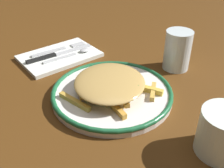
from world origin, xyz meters
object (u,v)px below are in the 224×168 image
object	(u,v)px
fork	(59,49)
water_glass	(178,51)
knife	(54,55)
spoon	(75,53)
plate	(112,93)
napkin	(60,56)
coffee_mug	(224,133)
fries_heap	(110,83)

from	to	relation	value
fork	water_glass	bearing A→B (deg)	36.73
knife	spoon	xyz separation A→B (m)	(0.03, 0.05, 0.00)
fork	knife	bearing A→B (deg)	-49.99
plate	knife	xyz separation A→B (m)	(-0.26, -0.02, 0.00)
plate	water_glass	bearing A→B (deg)	89.24
knife	water_glass	xyz separation A→B (m)	(0.26, 0.25, 0.04)
napkin	coffee_mug	size ratio (longest dim) A/B	1.87
water_glass	plate	bearing A→B (deg)	-90.76
knife	water_glass	size ratio (longest dim) A/B	1.92
knife	spoon	size ratio (longest dim) A/B	1.38
plate	fries_heap	bearing A→B (deg)	-74.95
fries_heap	napkin	bearing A→B (deg)	178.26
spoon	water_glass	world-z (taller)	water_glass
napkin	spoon	size ratio (longest dim) A/B	1.47
coffee_mug	spoon	bearing A→B (deg)	-178.47
plate	spoon	xyz separation A→B (m)	(-0.23, 0.04, 0.00)
fork	spoon	distance (m)	0.06
napkin	coffee_mug	bearing A→B (deg)	5.30
fries_heap	coffee_mug	world-z (taller)	coffee_mug
plate	napkin	xyz separation A→B (m)	(-0.26, 0.00, -0.01)
fork	coffee_mug	world-z (taller)	coffee_mug
spoon	water_glass	distance (m)	0.30
water_glass	coffee_mug	world-z (taller)	water_glass
water_glass	fries_heap	bearing A→B (deg)	-90.36
water_glass	coffee_mug	xyz separation A→B (m)	(0.26, -0.18, -0.01)
knife	napkin	bearing A→B (deg)	87.06
fries_heap	coffee_mug	size ratio (longest dim) A/B	2.02
water_glass	fork	bearing A→B (deg)	-143.27
spoon	water_glass	size ratio (longest dim) A/B	1.40
spoon	napkin	bearing A→B (deg)	-130.61
plate	knife	distance (m)	0.26
napkin	fork	distance (m)	0.03
napkin	knife	bearing A→B (deg)	-92.94
coffee_mug	fork	bearing A→B (deg)	-176.24
napkin	plate	bearing A→B (deg)	-0.46
fork	coffee_mug	xyz separation A→B (m)	(0.54, 0.04, 0.03)
fork	knife	distance (m)	0.04
fries_heap	napkin	xyz separation A→B (m)	(-0.26, 0.01, -0.04)
fork	fries_heap	bearing A→B (deg)	-4.01
fork	water_glass	distance (m)	0.36
knife	spoon	world-z (taller)	spoon
fries_heap	spoon	world-z (taller)	fries_heap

